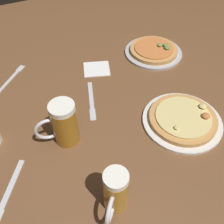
{
  "coord_description": "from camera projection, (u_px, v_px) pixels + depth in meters",
  "views": [
    {
      "loc": [
        -0.3,
        -0.61,
        0.75
      ],
      "look_at": [
        0.0,
        0.0,
        0.02
      ],
      "focal_mm": 40.84,
      "sensor_mm": 36.0,
      "label": 1
    }
  ],
  "objects": [
    {
      "name": "knife_spare",
      "position": [
        8.0,
        192.0,
        0.79
      ],
      "size": [
        0.15,
        0.2,
        0.01
      ],
      "color": "silver",
      "rests_on": "ground_plane"
    },
    {
      "name": "pizza_plate_far",
      "position": [
        154.0,
        51.0,
        1.29
      ],
      "size": [
        0.29,
        0.29,
        0.05
      ],
      "color": "#B2B2B7",
      "rests_on": "ground_plane"
    },
    {
      "name": "beer_mug_dark",
      "position": [
        115.0,
        192.0,
        0.71
      ],
      "size": [
        0.1,
        0.11,
        0.16
      ],
      "color": "#B27A23",
      "rests_on": "ground_plane"
    },
    {
      "name": "knife_right",
      "position": [
        91.0,
        100.0,
        1.07
      ],
      "size": [
        0.09,
        0.22,
        0.01
      ],
      "color": "silver",
      "rests_on": "ground_plane"
    },
    {
      "name": "pizza_plate_near",
      "position": [
        183.0,
        119.0,
        0.98
      ],
      "size": [
        0.31,
        0.31,
        0.05
      ],
      "color": "silver",
      "rests_on": "ground_plane"
    },
    {
      "name": "napkin_folded",
      "position": [
        97.0,
        69.0,
        1.21
      ],
      "size": [
        0.15,
        0.15,
        0.01
      ],
      "primitive_type": "cube",
      "rotation": [
        0.0,
        0.0,
        -0.35
      ],
      "color": "white",
      "rests_on": "ground_plane"
    },
    {
      "name": "beer_mug_amber",
      "position": [
        64.0,
        124.0,
        0.87
      ],
      "size": [
        0.15,
        0.09,
        0.17
      ],
      "color": "#9E6619",
      "rests_on": "ground_plane"
    },
    {
      "name": "fork_left",
      "position": [
        12.0,
        77.0,
        1.17
      ],
      "size": [
        0.15,
        0.16,
        0.01
      ],
      "color": "silver",
      "rests_on": "ground_plane"
    },
    {
      "name": "ground_plane",
      "position": [
        112.0,
        118.0,
        1.02
      ],
      "size": [
        2.4,
        2.4,
        0.03
      ],
      "primitive_type": "cube",
      "color": "brown"
    }
  ]
}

